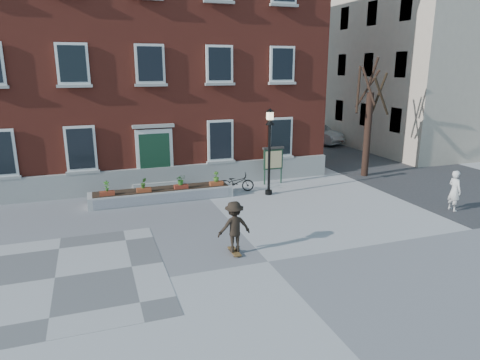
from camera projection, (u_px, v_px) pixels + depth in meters
name	position (u px, v px, depth m)	size (l,w,h in m)	color
ground	(268.00, 262.00, 12.87)	(100.00, 100.00, 0.00)	#9F9FA2
checker_patch	(55.00, 278.00, 11.86)	(6.00, 6.00, 0.01)	#59585B
bicycle	(236.00, 182.00, 20.02)	(0.58, 1.65, 0.87)	black
parked_car	(315.00, 133.00, 32.58)	(1.60, 4.58, 1.51)	silver
bystander	(455.00, 191.00, 17.26)	(0.61, 0.40, 1.67)	silver
brick_building	(137.00, 55.00, 23.36)	(18.40, 10.85, 12.60)	maroon
planter_assembly	(163.00, 194.00, 18.70)	(6.20, 1.12, 1.15)	#B6B6B1
bare_tree	(368.00, 124.00, 22.33)	(1.83, 1.83, 6.16)	#301D15
side_street	(378.00, 50.00, 34.85)	(15.20, 36.00, 14.50)	#3B3B3E
lamp_post	(270.00, 140.00, 18.99)	(0.40, 0.40, 3.93)	black
notice_board	(273.00, 159.00, 21.09)	(1.10, 0.16, 1.87)	#193322
skateboarder	(234.00, 227.00, 13.23)	(1.06, 0.78, 1.70)	brown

